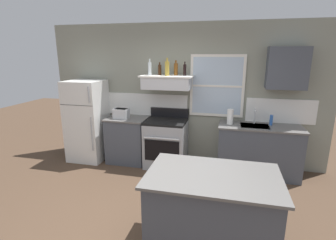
{
  "coord_description": "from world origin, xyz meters",
  "views": [
    {
      "loc": [
        0.9,
        -2.69,
        2.15
      ],
      "look_at": [
        -0.05,
        1.2,
        1.1
      ],
      "focal_mm": 27.5,
      "sensor_mm": 36.0,
      "label": 1
    }
  ],
  "objects": [
    {
      "name": "counter_left_of_stove",
      "position": [
        -1.05,
        1.9,
        0.46
      ],
      "size": [
        0.79,
        0.63,
        0.91
      ],
      "color": "#474C56",
      "rests_on": "ground_plane"
    },
    {
      "name": "stove_range",
      "position": [
        -0.25,
        1.86,
        0.46
      ],
      "size": [
        0.76,
        0.69,
        1.09
      ],
      "color": "#9EA0A5",
      "rests_on": "ground_plane"
    },
    {
      "name": "toaster",
      "position": [
        -1.14,
        1.82,
        1.01
      ],
      "size": [
        0.3,
        0.2,
        0.19
      ],
      "color": "silver",
      "rests_on": "counter_left_of_stove"
    },
    {
      "name": "bottle_champagne_gold_foil",
      "position": [
        -0.24,
        1.92,
        1.88
      ],
      "size": [
        0.08,
        0.08,
        0.32
      ],
      "color": "#B29333",
      "rests_on": "range_hood_shelf"
    },
    {
      "name": "refrigerator",
      "position": [
        -1.9,
        1.84,
        0.81
      ],
      "size": [
        0.7,
        0.72,
        1.62
      ],
      "color": "white",
      "rests_on": "ground_plane"
    },
    {
      "name": "sink_faucet",
      "position": [
        1.35,
        2.0,
        1.08
      ],
      "size": [
        0.03,
        0.17,
        0.28
      ],
      "color": "silver",
      "rests_on": "counter_right_with_sink"
    },
    {
      "name": "ground_plane",
      "position": [
        0.0,
        0.0,
        0.0
      ],
      "size": [
        16.0,
        16.0,
        0.0
      ],
      "primitive_type": "plane",
      "color": "#4C3828"
    },
    {
      "name": "counter_right_with_sink",
      "position": [
        1.45,
        1.9,
        0.46
      ],
      "size": [
        1.43,
        0.63,
        0.91
      ],
      "color": "#474C56",
      "rests_on": "ground_plane"
    },
    {
      "name": "paper_towel_roll",
      "position": [
        0.92,
        1.9,
        1.04
      ],
      "size": [
        0.11,
        0.11,
        0.27
      ],
      "primitive_type": "cylinder",
      "color": "white",
      "rests_on": "counter_right_with_sink"
    },
    {
      "name": "dish_soap_bottle",
      "position": [
        1.63,
        2.0,
        1.0
      ],
      "size": [
        0.06,
        0.06,
        0.18
      ],
      "primitive_type": "cylinder",
      "color": "blue",
      "rests_on": "counter_right_with_sink"
    },
    {
      "name": "range_hood_shelf",
      "position": [
        -0.25,
        1.96,
        1.62
      ],
      "size": [
        0.96,
        0.52,
        0.24
      ],
      "color": "silver"
    },
    {
      "name": "kitchen_island",
      "position": [
        0.77,
        -0.18,
        0.46
      ],
      "size": [
        1.4,
        0.9,
        0.91
      ],
      "color": "#474C56",
      "rests_on": "ground_plane"
    },
    {
      "name": "bottle_balsamic_dark",
      "position": [
        0.07,
        2.0,
        1.85
      ],
      "size": [
        0.06,
        0.06,
        0.25
      ],
      "color": "black",
      "rests_on": "range_hood_shelf"
    },
    {
      "name": "back_wall",
      "position": [
        0.03,
        2.23,
        1.35
      ],
      "size": [
        5.4,
        0.11,
        2.7
      ],
      "color": "gray",
      "rests_on": "ground_plane"
    },
    {
      "name": "bottle_amber_wine",
      "position": [
        -0.1,
        2.0,
        1.86
      ],
      "size": [
        0.07,
        0.07,
        0.27
      ],
      "color": "brown",
      "rests_on": "range_hood_shelf"
    },
    {
      "name": "bottle_clear_tall",
      "position": [
        -0.57,
        1.91,
        1.87
      ],
      "size": [
        0.06,
        0.06,
        0.3
      ],
      "color": "silver",
      "rests_on": "range_hood_shelf"
    },
    {
      "name": "upper_cabinet_right",
      "position": [
        1.8,
        2.04,
        1.9
      ],
      "size": [
        0.64,
        0.32,
        0.7
      ],
      "color": "#474C56"
    },
    {
      "name": "bottle_brown_stout",
      "position": [
        -0.41,
        2.01,
        1.84
      ],
      "size": [
        0.06,
        0.06,
        0.23
      ],
      "color": "#381E0F",
      "rests_on": "range_hood_shelf"
    }
  ]
}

